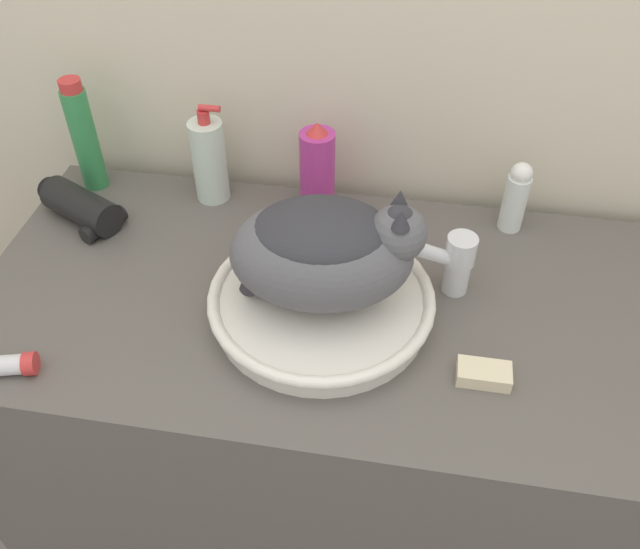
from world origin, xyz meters
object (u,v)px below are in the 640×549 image
at_px(cat, 326,248).
at_px(faucet, 453,261).
at_px(soap_bar, 484,374).
at_px(spray_bottle_trigger, 317,170).
at_px(hair_dryer, 83,207).
at_px(soap_pump_bottle, 209,160).
at_px(shampoo_bottle_tall, 84,136).
at_px(deodorant_stick, 516,197).

relative_size(cat, faucet, 2.27).
distance_m(faucet, soap_bar, 0.20).
xyz_separation_m(spray_bottle_trigger, hair_dryer, (-0.43, -0.11, -0.06)).
xyz_separation_m(faucet, soap_pump_bottle, (-0.46, 0.19, 0.02)).
bearing_deg(hair_dryer, shampoo_bottle_tall, -50.60).
xyz_separation_m(faucet, deodorant_stick, (0.11, 0.19, 0.00)).
xyz_separation_m(faucet, hair_dryer, (-0.68, 0.08, -0.04)).
xyz_separation_m(deodorant_stick, hair_dryer, (-0.79, -0.11, -0.04)).
distance_m(faucet, deodorant_stick, 0.22).
xyz_separation_m(shampoo_bottle_tall, soap_pump_bottle, (0.24, 0.00, -0.03)).
bearing_deg(soap_bar, faucet, 107.61).
relative_size(cat, spray_bottle_trigger, 1.64).
relative_size(faucet, deodorant_stick, 0.95).
relative_size(shampoo_bottle_tall, soap_bar, 2.87).
relative_size(faucet, soap_bar, 1.68).
bearing_deg(hair_dryer, cat, -172.38).
height_order(shampoo_bottle_tall, hair_dryer, shampoo_bottle_tall).
distance_m(soap_pump_bottle, soap_bar, 0.65).
relative_size(soap_pump_bottle, hair_dryer, 1.09).
bearing_deg(shampoo_bottle_tall, cat, -28.33).
height_order(cat, hair_dryer, cat).
bearing_deg(deodorant_stick, cat, -137.71).
distance_m(cat, deodorant_stick, 0.42).
height_order(cat, shampoo_bottle_tall, cat).
xyz_separation_m(spray_bottle_trigger, soap_pump_bottle, (-0.21, 0.00, -0.00)).
height_order(spray_bottle_trigger, soap_bar, spray_bottle_trigger).
distance_m(shampoo_bottle_tall, soap_pump_bottle, 0.25).
relative_size(cat, shampoo_bottle_tall, 1.33).
height_order(deodorant_stick, soap_bar, deodorant_stick).
bearing_deg(faucet, soap_pump_bottle, -45.91).
bearing_deg(soap_pump_bottle, deodorant_stick, -0.00).
xyz_separation_m(cat, deodorant_stick, (0.30, 0.28, -0.07)).
bearing_deg(shampoo_bottle_tall, soap_pump_bottle, 0.00).
bearing_deg(shampoo_bottle_tall, spray_bottle_trigger, 0.00).
bearing_deg(soap_bar, shampoo_bottle_tall, 154.09).
bearing_deg(faucet, soap_bar, 83.98).
bearing_deg(soap_bar, hair_dryer, 160.77).
xyz_separation_m(cat, spray_bottle_trigger, (-0.06, 0.28, -0.05)).
xyz_separation_m(deodorant_stick, soap_bar, (-0.05, -0.37, -0.06)).
xyz_separation_m(cat, soap_pump_bottle, (-0.27, 0.28, -0.05)).
bearing_deg(hair_dryer, spray_bottle_trigger, -138.87).
bearing_deg(deodorant_stick, faucet, -119.60).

